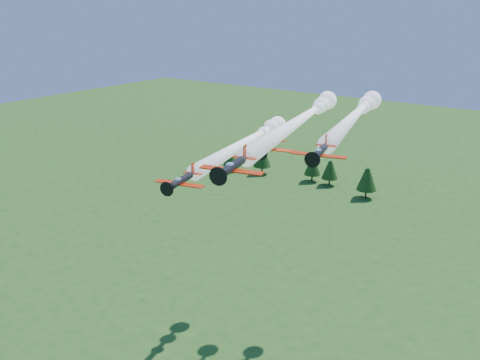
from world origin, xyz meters
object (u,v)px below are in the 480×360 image
Objects in this scene: plane_lead at (303,118)px; plane_left at (249,140)px; plane_slot at (269,146)px; plane_right at (356,114)px.

plane_lead is 14.06m from plane_left.
plane_slot is (2.76, -14.91, -1.34)m from plane_lead.
plane_lead is 1.15× the size of plane_right.
plane_slot reaches higher than plane_left.
plane_right reaches higher than plane_lead.
plane_right reaches higher than plane_slot.
plane_lead is 15.22m from plane_slot.
plane_left is 23.30m from plane_slot.
plane_right is at bearing 37.52° from plane_lead.
plane_left is 5.56× the size of plane_slot.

